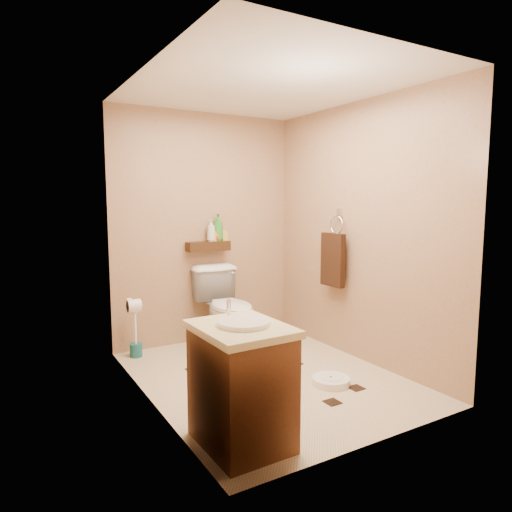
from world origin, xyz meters
TOP-DOWN VIEW (x-y plane):
  - ground at (0.00, 0.00)m, footprint 2.50×2.50m
  - wall_back at (0.00, 1.25)m, footprint 2.00×0.04m
  - wall_front at (0.00, -1.25)m, footprint 2.00×0.04m
  - wall_left at (-1.00, 0.00)m, footprint 0.04×2.50m
  - wall_right at (1.00, 0.00)m, footprint 0.04×2.50m
  - ceiling at (0.00, 0.00)m, footprint 2.00×2.50m
  - wall_shelf at (0.00, 1.17)m, footprint 0.46×0.14m
  - floor_accents at (0.03, -0.04)m, footprint 1.09×1.33m
  - toilet at (0.04, 0.83)m, footprint 0.47×0.82m
  - vanity at (-0.70, -0.83)m, footprint 0.52×0.63m
  - bathroom_scale at (0.37, -0.40)m, footprint 0.38×0.38m
  - toilet_brush at (-0.82, 1.07)m, footprint 0.12×0.12m
  - towel_ring at (0.91, 0.25)m, footprint 0.12×0.30m
  - toilet_paper at (-0.94, 0.65)m, footprint 0.12×0.11m
  - bottle_a at (0.03, 1.17)m, footprint 0.12×0.12m
  - bottle_b at (0.07, 1.17)m, footprint 0.10×0.10m
  - bottle_c at (0.10, 1.17)m, footprint 0.14×0.14m
  - bottle_d at (0.11, 1.17)m, footprint 0.12×0.12m
  - bottle_e at (0.18, 1.17)m, footprint 0.08×0.08m

SIDE VIEW (x-z plane):
  - ground at x=0.00m, z-range 0.00..0.00m
  - floor_accents at x=0.03m, z-range 0.00..0.01m
  - bathroom_scale at x=0.37m, z-range 0.00..0.06m
  - toilet_brush at x=-0.82m, z-range -0.08..0.44m
  - vanity at x=-0.70m, z-range -0.05..0.82m
  - toilet at x=0.04m, z-range 0.00..0.82m
  - toilet_paper at x=-0.94m, z-range 0.54..0.66m
  - towel_ring at x=0.91m, z-range 0.57..1.33m
  - wall_shelf at x=0.00m, z-range 0.97..1.07m
  - bottle_c at x=0.10m, z-range 1.07..1.21m
  - bottle_e at x=0.18m, z-range 1.07..1.22m
  - bottle_b at x=0.07m, z-range 1.07..1.23m
  - bottle_a at x=0.03m, z-range 1.07..1.30m
  - wall_back at x=0.00m, z-range 0.00..2.40m
  - wall_front at x=0.00m, z-range 0.00..2.40m
  - wall_left at x=-1.00m, z-range 0.00..2.40m
  - wall_right at x=1.00m, z-range 0.00..2.40m
  - bottle_d at x=0.11m, z-range 1.07..1.36m
  - ceiling at x=0.00m, z-range 2.39..2.41m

